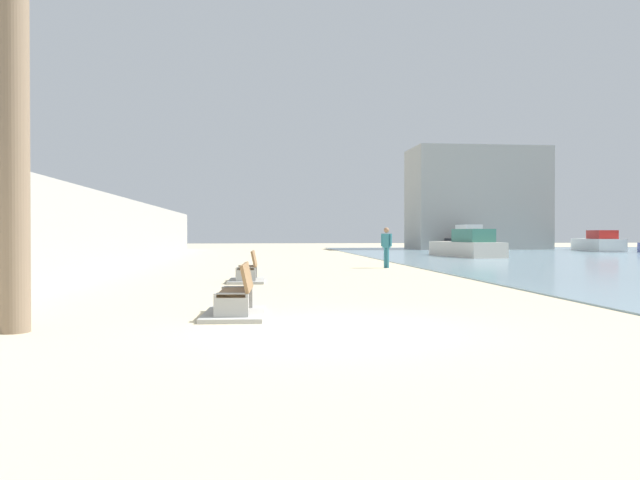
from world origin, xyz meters
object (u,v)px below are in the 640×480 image
at_px(person_walking, 386,244).
at_px(pedestrian_sign, 12,237).
at_px(boat_mid_bay, 467,246).
at_px(bench_far, 248,274).
at_px(boat_far_left, 598,243).
at_px(boat_nearest, 466,241).
at_px(bench_near, 236,303).

relative_size(person_walking, pedestrian_sign, 0.76).
height_order(person_walking, boat_mid_bay, person_walking).
bearing_deg(bench_far, pedestrian_sign, -139.12).
distance_m(bench_far, person_walking, 9.34).
xyz_separation_m(bench_far, pedestrian_sign, (-5.39, -4.66, 1.22)).
bearing_deg(bench_far, boat_far_left, 45.61).
relative_size(person_walking, boat_far_left, 0.24).
relative_size(boat_far_left, pedestrian_sign, 3.14).
relative_size(boat_nearest, boat_mid_bay, 0.92).
relative_size(boat_far_left, boat_mid_bay, 1.07).
bearing_deg(boat_mid_bay, bench_near, -117.35).
height_order(bench_far, boat_nearest, boat_nearest).
relative_size(bench_near, bench_far, 1.01).
bearing_deg(boat_mid_bay, bench_far, -126.30).
bearing_deg(person_walking, bench_far, -129.89).
distance_m(bench_far, boat_nearest, 35.01).
bearing_deg(bench_near, bench_far, 88.76).
height_order(boat_nearest, pedestrian_sign, pedestrian_sign).
xyz_separation_m(bench_near, boat_mid_bay, (13.76, 26.60, 0.45)).
bearing_deg(bench_near, boat_nearest, 65.17).
height_order(boat_far_left, pedestrian_sign, pedestrian_sign).
bearing_deg(bench_far, person_walking, 50.11).
relative_size(boat_mid_bay, pedestrian_sign, 2.93).
distance_m(person_walking, pedestrian_sign, 16.38).
bearing_deg(boat_nearest, person_walking, -116.66).
xyz_separation_m(person_walking, boat_mid_bay, (7.61, 11.35, -0.36)).
height_order(bench_near, person_walking, person_walking).
xyz_separation_m(bench_near, bench_far, (0.18, 8.10, 0.00)).
distance_m(bench_near, boat_mid_bay, 29.95).
xyz_separation_m(boat_mid_bay, pedestrian_sign, (-18.97, -23.15, 0.77)).
relative_size(bench_near, person_walking, 1.22).
xyz_separation_m(person_walking, pedestrian_sign, (-11.35, -11.80, 0.41)).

